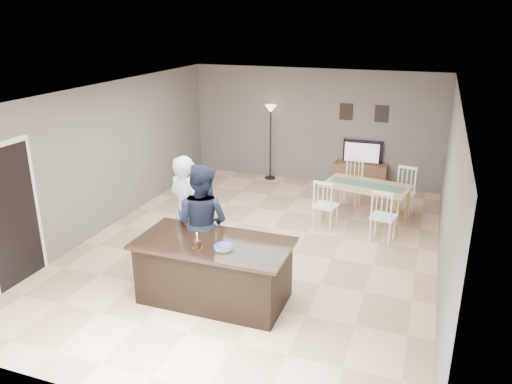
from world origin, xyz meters
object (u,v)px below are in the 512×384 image
(television, at_px, (362,152))
(dining_table, at_px, (366,191))
(woman, at_px, (186,210))
(plate_stack, at_px, (223,247))
(kitchen_island, at_px, (214,270))
(man, at_px, (202,223))
(birthday_cake, at_px, (197,244))
(floor_lamp, at_px, (271,122))
(tv_console, at_px, (360,176))

(television, distance_m, dining_table, 2.07)
(woman, relative_size, plate_stack, 6.90)
(woman, xyz_separation_m, dining_table, (2.50, 2.68, -0.28))
(television, bearing_deg, plate_stack, 80.29)
(kitchen_island, xyz_separation_m, man, (-0.43, 0.55, 0.45))
(birthday_cake, xyz_separation_m, floor_lamp, (-0.89, 5.84, 0.47))
(plate_stack, bearing_deg, man, 133.14)
(woman, relative_size, birthday_cake, 8.06)
(television, distance_m, floor_lamp, 2.28)
(kitchen_island, relative_size, dining_table, 1.05)
(television, bearing_deg, birthday_cake, 77.33)
(kitchen_island, relative_size, man, 1.19)
(tv_console, xyz_separation_m, floor_lamp, (-2.21, 0.02, 1.12))
(woman, bearing_deg, dining_table, -114.08)
(man, bearing_deg, floor_lamp, -76.46)
(tv_console, height_order, man, man)
(woman, bearing_deg, plate_stack, 154.88)
(television, relative_size, birthday_cake, 4.09)
(plate_stack, xyz_separation_m, floor_lamp, (-1.23, 5.73, 0.50))
(man, bearing_deg, birthday_cake, 118.31)
(woman, height_order, floor_lamp, floor_lamp)
(kitchen_island, relative_size, woman, 1.19)
(dining_table, bearing_deg, plate_stack, -100.29)
(birthday_cake, bearing_deg, plate_stack, 17.64)
(television, bearing_deg, floor_lamp, 1.29)
(kitchen_island, bearing_deg, birthday_cake, -116.70)
(man, distance_m, birthday_cake, 0.85)
(kitchen_island, distance_m, tv_console, 5.70)
(television, height_order, woman, woman)
(tv_console, height_order, floor_lamp, floor_lamp)
(television, xyz_separation_m, woman, (-2.11, -4.70, 0.04))
(woman, relative_size, man, 0.99)
(man, bearing_deg, kitchen_island, 135.24)
(woman, distance_m, birthday_cake, 1.43)
(floor_lamp, bearing_deg, tv_console, -0.52)
(man, bearing_deg, plate_stack, 140.11)
(man, relative_size, birthday_cake, 8.10)
(television, xyz_separation_m, floor_lamp, (-2.21, -0.05, 0.56))
(woman, distance_m, floor_lamp, 4.68)
(dining_table, relative_size, floor_lamp, 1.12)
(tv_console, bearing_deg, woman, -114.50)
(woman, height_order, plate_stack, woman)
(plate_stack, bearing_deg, television, 80.29)
(kitchen_island, relative_size, plate_stack, 8.25)
(kitchen_island, bearing_deg, plate_stack, -33.24)
(tv_console, xyz_separation_m, man, (-1.63, -5.02, 0.60))
(television, relative_size, woman, 0.51)
(tv_console, distance_m, woman, 5.12)
(tv_console, relative_size, floor_lamp, 0.66)
(birthday_cake, distance_m, dining_table, 4.25)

